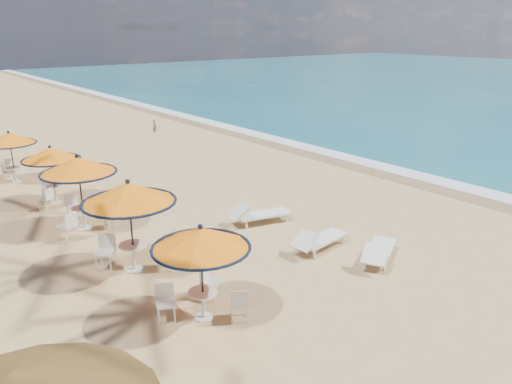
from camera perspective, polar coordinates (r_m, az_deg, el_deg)
ground at (r=14.96m, az=10.11°, el=-7.83°), size 160.00×160.00×0.00m
foam_strip at (r=27.85m, az=7.53°, el=4.62°), size 1.20×140.00×0.04m
wetsand_band at (r=27.22m, az=6.20°, el=4.35°), size 1.40×140.00×0.02m
station_0 at (r=11.41m, az=-6.24°, el=-6.56°), size 2.28×2.28×2.38m
station_1 at (r=13.89m, az=-14.27°, el=-1.05°), size 2.57×2.57×2.68m
station_2 at (r=17.43m, az=-19.58°, el=1.88°), size 2.49×2.54×2.60m
station_3 at (r=20.55m, az=-22.48°, el=3.48°), size 2.20×2.20×2.29m
station_4 at (r=24.20m, az=-26.35°, el=5.05°), size 2.20×2.28×2.30m
lounger_near at (r=15.01m, az=13.86°, el=-6.50°), size 2.20×1.57×0.76m
lounger_mid at (r=15.42m, az=7.14°, el=-5.40°), size 2.17×0.91×0.75m
lounger_far at (r=17.32m, az=0.20°, el=-2.48°), size 2.29×1.24×0.79m
person at (r=33.18m, az=-11.52°, el=7.44°), size 0.24×0.36×0.94m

